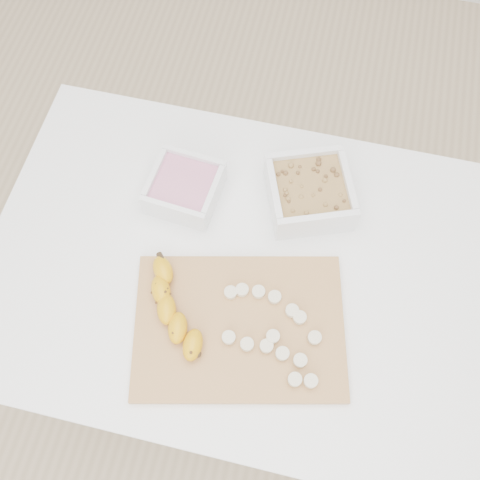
% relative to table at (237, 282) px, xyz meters
% --- Properties ---
extents(ground, '(3.50, 3.50, 0.00)m').
position_rel_table_xyz_m(ground, '(0.00, 0.00, -0.65)').
color(ground, '#C6AD89').
rests_on(ground, ground).
extents(table, '(1.00, 0.70, 0.75)m').
position_rel_table_xyz_m(table, '(0.00, 0.00, 0.00)').
color(table, white).
rests_on(table, ground).
extents(bowl_yogurt, '(0.15, 0.15, 0.06)m').
position_rel_table_xyz_m(bowl_yogurt, '(-0.14, 0.13, 0.13)').
color(bowl_yogurt, white).
rests_on(bowl_yogurt, table).
extents(bowl_granola, '(0.21, 0.21, 0.08)m').
position_rel_table_xyz_m(bowl_granola, '(0.11, 0.17, 0.13)').
color(bowl_granola, white).
rests_on(bowl_granola, table).
extents(cutting_board, '(0.44, 0.36, 0.01)m').
position_rel_table_xyz_m(cutting_board, '(0.03, -0.12, 0.10)').
color(cutting_board, '#AE794A').
rests_on(cutting_board, table).
extents(banana, '(0.14, 0.21, 0.04)m').
position_rel_table_xyz_m(banana, '(-0.09, -0.12, 0.13)').
color(banana, '#DF9B0B').
rests_on(banana, cutting_board).
extents(banana_slices, '(0.20, 0.17, 0.02)m').
position_rel_table_xyz_m(banana_slices, '(0.10, -0.12, 0.12)').
color(banana_slices, beige).
rests_on(banana_slices, cutting_board).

